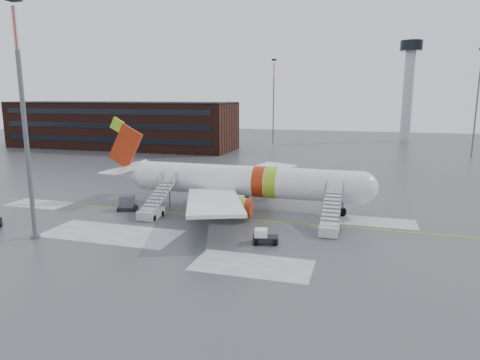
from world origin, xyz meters
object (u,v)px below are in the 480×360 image
(airstair_aft, at_px, (154,208))
(uld_container, at_px, (127,203))
(airliner, at_px, (237,181))
(pushback_tug, at_px, (264,237))
(light_mast_near, at_px, (24,118))
(airstair_fwd, at_px, (330,222))

(airstair_aft, distance_m, uld_container, 4.79)
(airliner, bearing_deg, airstair_aft, -141.52)
(pushback_tug, distance_m, uld_container, 20.26)
(uld_container, relative_size, light_mast_near, 0.11)
(airliner, relative_size, airstair_aft, 4.55)
(airstair_fwd, bearing_deg, uld_container, 176.22)
(airliner, relative_size, pushback_tug, 13.22)
(airstair_aft, distance_m, pushback_tug, 15.48)
(pushback_tug, bearing_deg, light_mast_near, -167.42)
(uld_container, xyz_separation_m, light_mast_near, (-3.15, -11.99, 11.00))
(pushback_tug, xyz_separation_m, light_mast_near, (-22.15, -4.94, 11.24))
(uld_container, bearing_deg, pushback_tug, -20.36)
(pushback_tug, height_order, uld_container, uld_container)
(airstair_aft, bearing_deg, airliner, 38.48)
(pushback_tug, relative_size, light_mast_near, 0.12)
(pushback_tug, bearing_deg, uld_container, 159.64)
(pushback_tug, bearing_deg, airstair_aft, 159.52)
(airliner, height_order, airstair_aft, airliner)
(airstair_aft, bearing_deg, uld_container, 160.03)
(airliner, distance_m, light_mast_near, 24.67)
(airliner, relative_size, uld_container, 13.40)
(airstair_fwd, distance_m, light_mast_near, 31.70)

